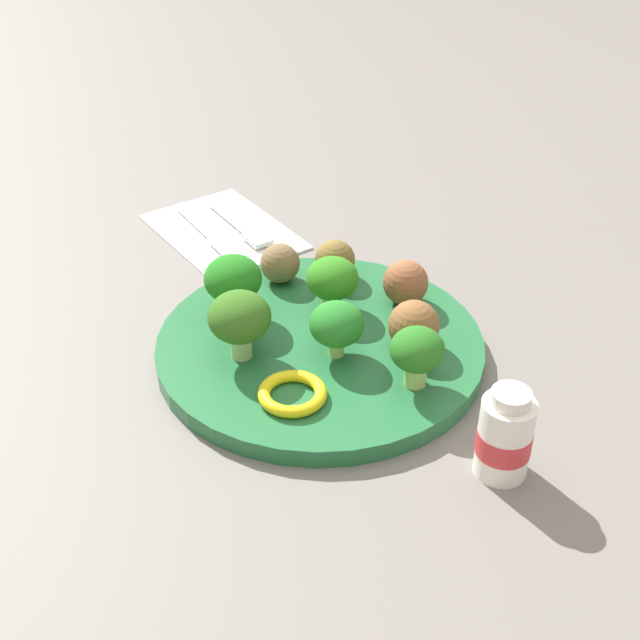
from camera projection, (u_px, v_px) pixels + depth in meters
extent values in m
plane|color=slate|center=(320.00, 354.00, 0.74)|extent=(4.00, 4.00, 0.00)
cylinder|color=#236638|center=(320.00, 347.00, 0.73)|extent=(0.28, 0.28, 0.02)
cylinder|color=#8ECA66|center=(235.00, 307.00, 0.75)|extent=(0.02, 0.02, 0.02)
ellipsoid|color=#1F6E1A|center=(233.00, 279.00, 0.73)|extent=(0.05, 0.05, 0.04)
cylinder|color=#98C878|center=(332.00, 302.00, 0.76)|extent=(0.02, 0.02, 0.01)
ellipsoid|color=#2E791B|center=(332.00, 278.00, 0.75)|extent=(0.05, 0.05, 0.04)
cylinder|color=#9FCA6C|center=(339.00, 346.00, 0.71)|extent=(0.01, 0.01, 0.01)
ellipsoid|color=#237425|center=(340.00, 323.00, 0.69)|extent=(0.05, 0.05, 0.04)
cylinder|color=#A1C968|center=(415.00, 375.00, 0.67)|extent=(0.02, 0.02, 0.02)
ellipsoid|color=#25691D|center=(417.00, 350.00, 0.66)|extent=(0.04, 0.04, 0.03)
cylinder|color=#A3CA7B|center=(241.00, 346.00, 0.70)|extent=(0.02, 0.02, 0.02)
ellipsoid|color=#31611C|center=(239.00, 317.00, 0.69)|extent=(0.05, 0.05, 0.04)
sphere|color=brown|center=(335.00, 260.00, 0.80)|extent=(0.04, 0.04, 0.04)
sphere|color=brown|center=(414.00, 326.00, 0.71)|extent=(0.04, 0.04, 0.04)
sphere|color=brown|center=(280.00, 263.00, 0.80)|extent=(0.04, 0.04, 0.04)
sphere|color=brown|center=(405.00, 283.00, 0.76)|extent=(0.04, 0.04, 0.04)
torus|color=yellow|center=(292.00, 393.00, 0.66)|extent=(0.07, 0.07, 0.01)
cube|color=white|center=(223.00, 231.00, 0.92)|extent=(0.18, 0.13, 0.01)
cube|color=silver|center=(231.00, 217.00, 0.93)|extent=(0.09, 0.01, 0.01)
cube|color=silver|center=(258.00, 239.00, 0.89)|extent=(0.03, 0.02, 0.01)
cube|color=white|center=(197.00, 221.00, 0.92)|extent=(0.09, 0.01, 0.01)
cube|color=silver|center=(227.00, 249.00, 0.87)|extent=(0.06, 0.02, 0.01)
cylinder|color=white|center=(504.00, 438.00, 0.60)|extent=(0.04, 0.04, 0.06)
cylinder|color=red|center=(504.00, 441.00, 0.60)|extent=(0.04, 0.04, 0.02)
cylinder|color=silver|center=(511.00, 398.00, 0.58)|extent=(0.03, 0.03, 0.01)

